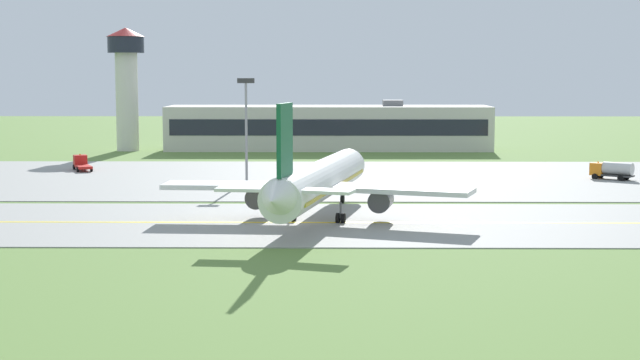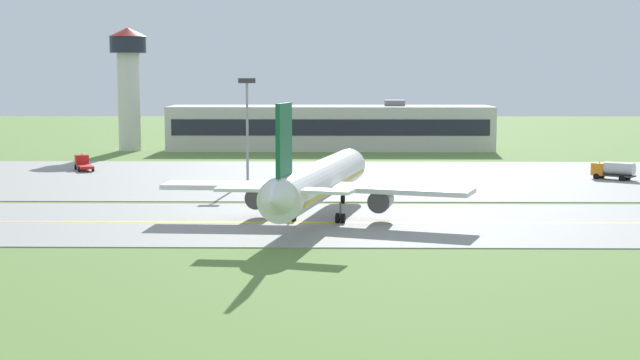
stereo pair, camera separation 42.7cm
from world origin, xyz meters
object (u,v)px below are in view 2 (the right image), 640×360
control_tower (129,76)px  apron_light_mast (247,116)px  airplane_lead (319,181)px  service_truck_fuel (83,163)px  service_truck_catering (613,170)px

control_tower → apron_light_mast: 62.72m
airplane_lead → apron_light_mast: apron_light_mast is taller
control_tower → apron_light_mast: control_tower is taller
airplane_lead → control_tower: 99.43m
service_truck_fuel → control_tower: bearing=91.5°
airplane_lead → control_tower: control_tower is taller
airplane_lead → service_truck_catering: (41.97, 38.53, -2.60)m
airplane_lead → service_truck_catering: size_ratio=6.60×
airplane_lead → service_truck_catering: bearing=42.6°
service_truck_catering → control_tower: 97.57m
apron_light_mast → control_tower: bearing=117.4°
service_truck_catering → apron_light_mast: 53.32m
airplane_lead → control_tower: bearing=113.5°
service_truck_catering → apron_light_mast: bearing=-176.4°
airplane_lead → service_truck_catering: airplane_lead is taller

